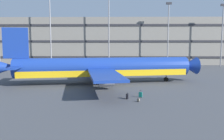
{
  "coord_description": "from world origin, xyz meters",
  "views": [
    {
      "loc": [
        1.89,
        -41.31,
        7.18
      ],
      "look_at": [
        1.32,
        -4.02,
        3.0
      ],
      "focal_mm": 35.77,
      "sensor_mm": 36.0,
      "label": 1
    }
  ],
  "objects_px": {
    "airliner": "(102,68)",
    "backpack_navy": "(139,100)",
    "suitcase_small": "(141,94)",
    "suitcase_red": "(127,96)"
  },
  "relations": [
    {
      "from": "airliner",
      "to": "backpack_navy",
      "type": "bearing_deg",
      "value": -68.14
    },
    {
      "from": "suitcase_small",
      "to": "backpack_navy",
      "type": "relative_size",
      "value": 1.92
    },
    {
      "from": "suitcase_red",
      "to": "backpack_navy",
      "type": "bearing_deg",
      "value": -46.12
    },
    {
      "from": "backpack_navy",
      "to": "airliner",
      "type": "bearing_deg",
      "value": 111.86
    },
    {
      "from": "airliner",
      "to": "suitcase_small",
      "type": "relative_size",
      "value": 39.37
    },
    {
      "from": "backpack_navy",
      "to": "suitcase_red",
      "type": "bearing_deg",
      "value": 133.88
    },
    {
      "from": "suitcase_red",
      "to": "suitcase_small",
      "type": "bearing_deg",
      "value": 28.61
    },
    {
      "from": "airliner",
      "to": "suitcase_small",
      "type": "xyz_separation_m",
      "value": [
        5.96,
        -11.13,
        -2.51
      ]
    },
    {
      "from": "airliner",
      "to": "backpack_navy",
      "type": "distance_m",
      "value": 14.88
    },
    {
      "from": "airliner",
      "to": "suitcase_small",
      "type": "height_order",
      "value": "airliner"
    }
  ]
}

